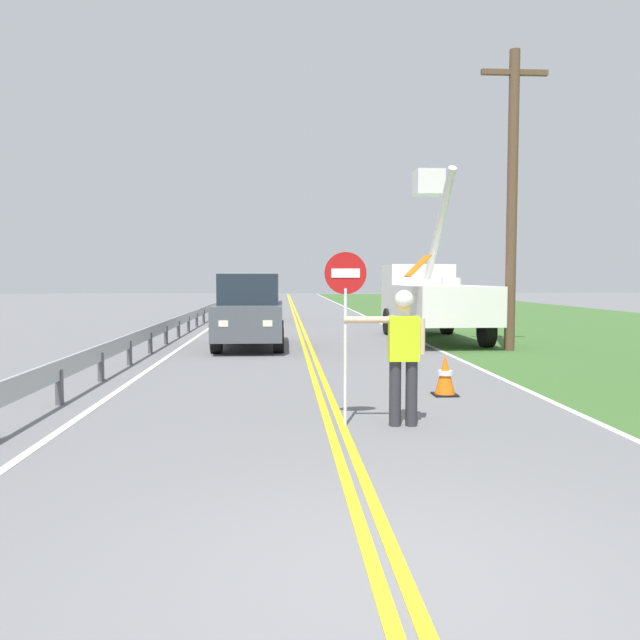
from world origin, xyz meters
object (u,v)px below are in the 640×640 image
stop_sign_paddle (345,299)px  traffic_cone_lead (445,376)px  oncoming_suv_second (253,298)px  utility_bucket_truck (430,296)px  oncoming_suv_nearest (250,310)px  flagger_worker (403,348)px  utility_pole_near (512,196)px

stop_sign_paddle → traffic_cone_lead: (1.91, 2.11, -1.37)m
stop_sign_paddle → oncoming_suv_second: bearing=96.0°
utility_bucket_truck → oncoming_suv_nearest: size_ratio=1.48×
flagger_worker → traffic_cone_lead: (1.14, 2.15, -0.71)m
stop_sign_paddle → oncoming_suv_nearest: size_ratio=0.51×
flagger_worker → utility_pole_near: (4.61, 8.64, 3.17)m
utility_bucket_truck → traffic_cone_lead: bearing=-101.8°
utility_bucket_truck → oncoming_suv_nearest: utility_bucket_truck is taller
flagger_worker → utility_bucket_truck: utility_bucket_truck is taller
stop_sign_paddle → oncoming_suv_second: (-2.21, 21.10, -0.65)m
oncoming_suv_nearest → oncoming_suv_second: (-0.44, 11.26, 0.00)m
stop_sign_paddle → traffic_cone_lead: bearing=47.9°
utility_pole_near → traffic_cone_lead: 8.31m
utility_bucket_truck → traffic_cone_lead: (-2.06, -9.90, -1.08)m
stop_sign_paddle → utility_pole_near: bearing=58.0°
stop_sign_paddle → utility_pole_near: 10.44m
utility_bucket_truck → utility_pole_near: size_ratio=0.85×
utility_pole_near → flagger_worker: bearing=-118.1°
utility_bucket_truck → oncoming_suv_second: 11.00m
traffic_cone_lead → utility_pole_near: bearing=61.9°
utility_pole_near → oncoming_suv_nearest: bearing=170.1°
oncoming_suv_second → stop_sign_paddle: bearing=-84.0°
flagger_worker → traffic_cone_lead: bearing=62.1°
stop_sign_paddle → oncoming_suv_nearest: stop_sign_paddle is taller
traffic_cone_lead → utility_bucket_truck: bearing=78.2°
oncoming_suv_second → traffic_cone_lead: (4.11, -18.99, -0.72)m
stop_sign_paddle → utility_pole_near: utility_pole_near is taller
flagger_worker → oncoming_suv_second: size_ratio=0.39×
traffic_cone_lead → oncoming_suv_nearest: bearing=115.4°
flagger_worker → oncoming_suv_nearest: (-2.53, 9.89, 0.01)m
oncoming_suv_nearest → oncoming_suv_second: 11.26m
flagger_worker → oncoming_suv_nearest: oncoming_suv_nearest is taller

